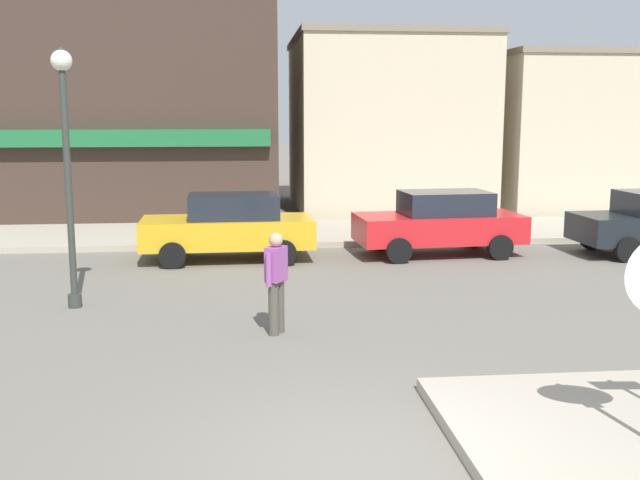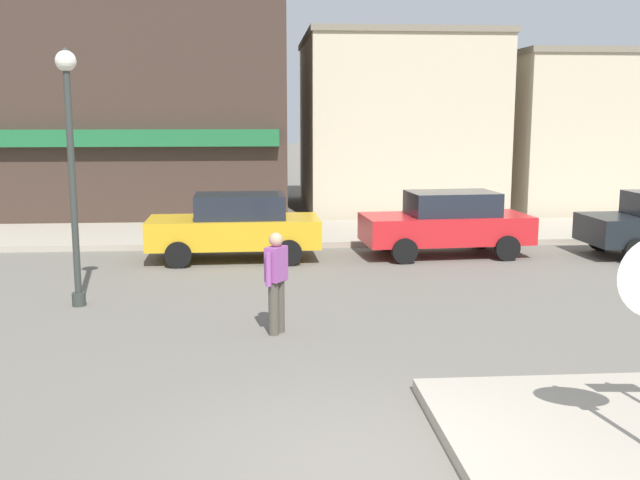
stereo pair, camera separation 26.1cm
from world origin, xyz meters
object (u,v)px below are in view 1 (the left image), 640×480
object	(u,v)px
lamp_post	(66,141)
parked_car_nearest	(229,226)
pedestrian_crossing_near	(276,280)
parked_car_second	(440,222)

from	to	relation	value
lamp_post	parked_car_nearest	distance (m)	5.37
lamp_post	pedestrian_crossing_near	bearing A→B (deg)	-29.51
lamp_post	pedestrian_crossing_near	size ratio (longest dim) A/B	2.82
parked_car_nearest	pedestrian_crossing_near	world-z (taller)	pedestrian_crossing_near
lamp_post	parked_car_nearest	bearing A→B (deg)	56.95
lamp_post	pedestrian_crossing_near	world-z (taller)	lamp_post
lamp_post	pedestrian_crossing_near	distance (m)	4.55
parked_car_nearest	lamp_post	bearing A→B (deg)	-123.05
parked_car_nearest	pedestrian_crossing_near	distance (m)	6.17
parked_car_second	pedestrian_crossing_near	size ratio (longest dim) A/B	2.56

